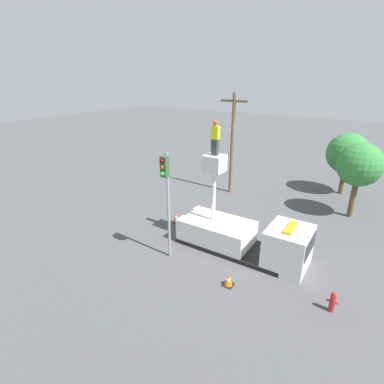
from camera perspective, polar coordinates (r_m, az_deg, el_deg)
The scene contains 10 objects.
ground_plane at distance 17.28m, azimuth 7.60°, elevation -10.55°, with size 120.00×120.00×0.00m, color #4C4C4F.
bucket_truck at distance 16.63m, azimuth 9.48°, elevation -8.39°, with size 7.10×2.41×5.20m.
worker at distance 15.55m, azimuth 4.45°, elevation 10.16°, with size 0.40×0.26×1.75m.
traffic_light_pole at distance 14.60m, azimuth -4.96°, elevation 1.02°, with size 0.34×0.57×5.71m.
fire_hydrant at distance 14.22m, azimuth 25.19°, elevation -18.41°, with size 0.47×0.23×0.94m.
traffic_cone_rear at distance 19.69m, azimuth -3.08°, elevation -4.89°, with size 0.40×0.40×0.79m.
traffic_cone_curbside at distance 14.48m, azimuth 6.93°, elevation -16.33°, with size 0.49×0.49×0.57m.
tree_left_bg at distance 22.22m, azimuth 29.32°, elevation 4.48°, with size 2.85×2.85×5.11m.
tree_right_bg at distance 26.61m, azimuth 27.52°, elevation 6.50°, with size 3.19×3.19×4.94m.
utility_pole at distance 23.98m, azimuth 7.68°, elevation 9.60°, with size 2.20×0.26×7.88m.
Camera 1 is at (6.05, -13.38, 9.10)m, focal length 28.00 mm.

